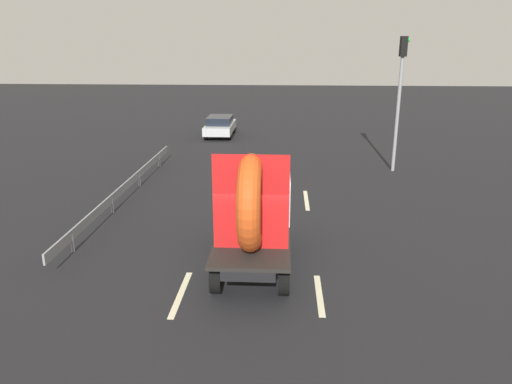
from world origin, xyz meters
TOP-DOWN VIEW (x-y plane):
  - ground_plane at (0.00, 0.00)m, footprint 120.00×120.00m
  - flatbed_truck at (-0.03, 0.56)m, footprint 2.02×4.77m
  - distant_sedan at (-3.52, 19.64)m, footprint 1.76×4.11m
  - traffic_light at (6.19, 11.07)m, footprint 0.42×0.36m
  - guardrail at (-5.55, 5.99)m, footprint 0.10×13.87m
  - lane_dash_left_near at (-1.77, -1.54)m, footprint 0.16×2.33m
  - lane_dash_left_far at (-1.77, 6.33)m, footprint 0.16×2.58m
  - lane_dash_right_near at (1.72, -1.39)m, footprint 0.16×2.07m
  - lane_dash_right_far at (1.72, 6.17)m, footprint 0.16×2.50m

SIDE VIEW (x-z plane):
  - ground_plane at x=0.00m, z-range 0.00..0.00m
  - lane_dash_left_near at x=-1.77m, z-range 0.00..0.01m
  - lane_dash_left_far at x=-1.77m, z-range 0.00..0.01m
  - lane_dash_right_near at x=1.72m, z-range 0.00..0.01m
  - lane_dash_right_far at x=1.72m, z-range 0.00..0.01m
  - guardrail at x=-5.55m, z-range 0.17..0.88m
  - distant_sedan at x=-3.52m, z-range 0.05..1.39m
  - flatbed_truck at x=-0.03m, z-range -0.10..3.41m
  - traffic_light at x=6.19m, z-range 0.92..7.26m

